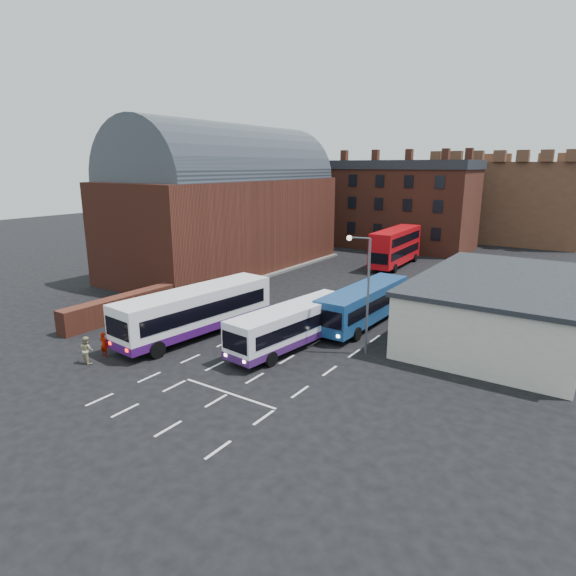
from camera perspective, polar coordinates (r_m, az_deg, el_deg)
The scene contains 13 objects.
ground at distance 30.99m, azimuth -10.44°, elevation -7.77°, with size 180.00×180.00×0.00m, color black.
railway_station at distance 54.85m, azimuth -7.19°, elevation 10.16°, with size 12.00×28.00×16.00m.
forecourt_wall at distance 39.30m, azimuth -19.22°, elevation -2.19°, with size 1.20×10.00×1.80m, color #602B1E.
cream_building at distance 36.00m, azimuth 24.10°, elevation -2.05°, with size 10.40×16.40×4.25m.
brick_terrace at distance 71.63m, azimuth 12.29°, elevation 9.19°, with size 22.00×10.00×11.00m, color brown.
castle_keep at distance 87.70m, azimuth 24.70°, elevation 9.44°, with size 22.00×22.00×12.00m, color brown.
bus_white_outbound at distance 33.84m, azimuth -10.83°, elevation -2.40°, with size 4.05×12.28×3.29m.
bus_white_inbound at distance 31.20m, azimuth 0.45°, elevation -4.20°, with size 3.52×10.26×2.74m.
bus_blue at distance 35.96m, azimuth 8.99°, elevation -1.72°, with size 2.85×10.60×2.88m.
bus_red_double at distance 57.71m, azimuth 12.63°, elevation 4.81°, with size 3.10×10.99×4.36m.
street_lamp at distance 29.70m, azimuth 9.01°, elevation 0.43°, with size 1.49×0.51×7.45m.
pedestrian_red at distance 32.17m, azimuth -20.98°, elevation -6.22°, with size 0.56×0.37×1.53m, color #971100.
pedestrian_beige at distance 31.36m, azimuth -22.75°, elevation -6.78°, with size 0.82×0.64×1.68m, color tan.
Camera 1 is at (20.33, -20.34, 11.55)m, focal length 30.00 mm.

